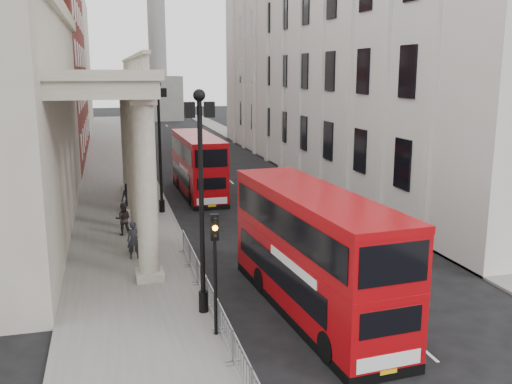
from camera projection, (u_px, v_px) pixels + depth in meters
ground at (244, 364)px, 18.01m from camera, size 260.00×260.00×0.00m
sidewalk_west at (120, 185)px, 45.62m from camera, size 6.00×140.00×0.12m
sidewalk_east at (314, 176)px, 49.72m from camera, size 3.00×140.00×0.12m
kerb at (157, 183)px, 46.35m from camera, size 0.20×140.00×0.14m
brick_building at (35, 51)px, 58.48m from camera, size 9.00×32.00×22.00m
west_building_far at (58, 64)px, 88.95m from camera, size 9.00×30.00×20.00m
east_building at (336, 30)px, 49.63m from camera, size 8.00×55.00×25.00m
monument_column at (157, 31)px, 103.15m from camera, size 8.00×8.00×54.20m
lamp_post_south at (201, 188)px, 20.61m from camera, size 1.05×0.44×8.32m
lamp_post_mid at (160, 138)px, 35.74m from camera, size 1.05×0.44×8.32m
lamp_post_north at (143, 118)px, 50.87m from camera, size 1.05×0.44×8.32m
traffic_light at (215, 252)px, 19.11m from camera, size 0.28×0.33×4.30m
crowd_barriers at (219, 316)px, 19.89m from camera, size 0.50×18.75×1.10m
bus_near at (313, 250)px, 21.43m from camera, size 3.44×11.03×4.69m
bus_far at (198, 164)px, 41.98m from camera, size 2.65×10.29×4.43m
pedestrian_a at (134, 240)px, 27.52m from camera, size 0.67×0.44×1.83m
pedestrian_b at (123, 219)px, 31.46m from camera, size 0.93×0.76×1.82m
pedestrian_c at (128, 197)px, 37.11m from camera, size 1.03×0.87×1.79m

